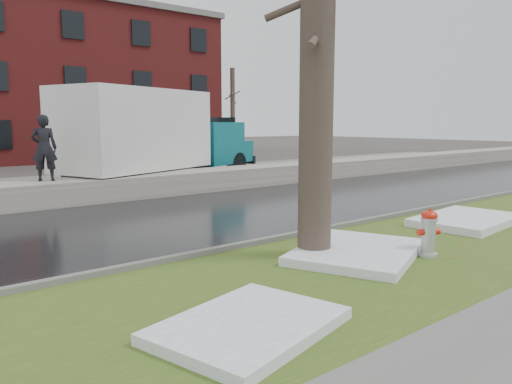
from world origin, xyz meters
TOP-DOWN VIEW (x-y plane):
  - ground at (0.00, 0.00)m, footprint 120.00×120.00m
  - verge at (0.00, -1.25)m, footprint 60.00×4.50m
  - road at (0.00, 4.50)m, footprint 60.00×7.00m
  - parking_lot at (0.00, 13.00)m, footprint 60.00×9.00m
  - curb at (0.00, 1.00)m, footprint 60.00×0.15m
  - snowbank at (0.00, 8.70)m, footprint 60.00×1.60m
  - brick_building at (2.00, 30.00)m, footprint 26.00×12.00m
  - bg_tree_right at (16.00, 24.00)m, footprint 1.40×1.62m
  - fire_hydrant at (1.36, -1.70)m, footprint 0.44×0.42m
  - tree at (-0.21, -0.32)m, footprint 1.38×1.60m
  - box_truck at (2.41, 10.61)m, footprint 10.89×5.72m
  - worker at (-2.25, 8.84)m, footprint 0.85×0.72m
  - snow_patch_near at (0.38, -0.86)m, footprint 3.17×2.85m
  - snow_patch_far at (-3.26, -2.22)m, footprint 2.52×2.08m
  - snow_patch_side at (4.79, -0.63)m, footprint 2.96×2.06m

SIDE VIEW (x-z plane):
  - ground at x=0.00m, z-range 0.00..0.00m
  - road at x=0.00m, z-range 0.00..0.03m
  - parking_lot at x=0.00m, z-range 0.00..0.03m
  - verge at x=0.00m, z-range 0.00..0.04m
  - curb at x=0.00m, z-range 0.00..0.14m
  - snow_patch_far at x=-3.26m, z-range 0.04..0.18m
  - snow_patch_near at x=0.38m, z-range 0.04..0.20m
  - snow_patch_side at x=4.79m, z-range 0.04..0.22m
  - snowbank at x=0.00m, z-range 0.00..0.75m
  - fire_hydrant at x=1.36m, z-range 0.07..0.97m
  - worker at x=-2.25m, z-range 0.75..2.72m
  - box_truck at x=2.41m, z-range 0.11..3.77m
  - bg_tree_right at x=16.00m, z-range 0.08..6.58m
  - tree at x=-0.21m, z-range 0.07..7.76m
  - brick_building at x=2.00m, z-range 0.00..10.00m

